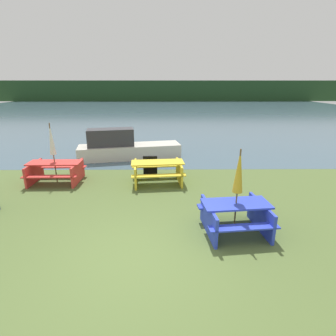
# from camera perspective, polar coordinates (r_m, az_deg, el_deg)

# --- Properties ---
(ground_plane) EXTENTS (60.00, 60.00, 0.00)m
(ground_plane) POSITION_cam_1_polar(r_m,az_deg,el_deg) (5.76, -6.85, -19.04)
(ground_plane) COLOR #516633
(water) EXTENTS (60.00, 50.00, 0.00)m
(water) POSITION_cam_1_polar(r_m,az_deg,el_deg) (35.62, -1.56, 12.38)
(water) COLOR #425B6B
(water) RESTS_ON ground_plane
(far_treeline) EXTENTS (80.00, 1.60, 4.00)m
(far_treeline) POSITION_cam_1_polar(r_m,az_deg,el_deg) (55.47, -1.23, 16.45)
(far_treeline) COLOR #1E3D1E
(far_treeline) RESTS_ON water
(picnic_table_blue) EXTENTS (1.71, 1.53, 0.76)m
(picnic_table_blue) POSITION_cam_1_polar(r_m,az_deg,el_deg) (6.59, 14.41, -9.77)
(picnic_table_blue) COLOR blue
(picnic_table_blue) RESTS_ON ground_plane
(picnic_table_yellow) EXTENTS (1.99, 1.55, 0.79)m
(picnic_table_yellow) POSITION_cam_1_polar(r_m,az_deg,el_deg) (9.45, -2.27, -0.42)
(picnic_table_yellow) COLOR yellow
(picnic_table_yellow) RESTS_ON ground_plane
(picnic_table_red) EXTENTS (1.88, 1.40, 0.76)m
(picnic_table_red) POSITION_cam_1_polar(r_m,az_deg,el_deg) (10.34, -23.27, -0.39)
(picnic_table_red) COLOR red
(picnic_table_red) RESTS_ON ground_plane
(umbrella_white) EXTENTS (0.21, 0.21, 2.16)m
(umbrella_white) POSITION_cam_1_polar(r_m,az_deg,el_deg) (10.08, -24.05, 5.66)
(umbrella_white) COLOR brown
(umbrella_white) RESTS_ON ground_plane
(umbrella_gold) EXTENTS (0.24, 0.24, 2.07)m
(umbrella_gold) POSITION_cam_1_polar(r_m,az_deg,el_deg) (6.17, 15.18, -0.82)
(umbrella_gold) COLOR brown
(umbrella_gold) RESTS_ON ground_plane
(boat) EXTENTS (4.96, 2.14, 1.44)m
(boat) POSITION_cam_1_polar(r_m,az_deg,el_deg) (12.75, -9.39, 4.41)
(boat) COLOR beige
(boat) RESTS_ON water
(signboard) EXTENTS (0.55, 0.08, 0.75)m
(signboard) POSITION_cam_1_polar(r_m,az_deg,el_deg) (10.34, -3.88, 0.58)
(signboard) COLOR black
(signboard) RESTS_ON ground_plane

